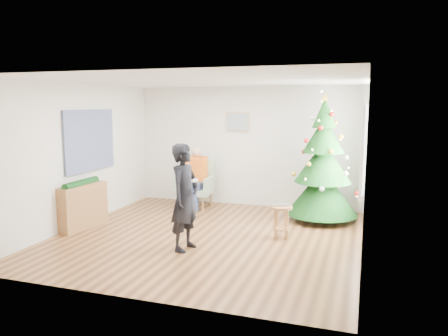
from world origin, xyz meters
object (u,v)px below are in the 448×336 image
(stool, at_px, (281,222))
(console, at_px, (82,206))
(christmas_tree, at_px, (323,164))
(armchair, at_px, (196,190))
(standing_man, at_px, (185,197))

(stool, height_order, console, console)
(christmas_tree, relative_size, stool, 4.45)
(christmas_tree, bearing_deg, armchair, 174.19)
(armchair, relative_size, standing_man, 0.61)
(stool, distance_m, console, 3.57)
(console, bearing_deg, armchair, 67.28)
(console, bearing_deg, christmas_tree, 33.84)
(stool, distance_m, standing_man, 1.75)
(stool, relative_size, standing_man, 0.33)
(stool, height_order, armchair, armchair)
(christmas_tree, distance_m, console, 4.53)
(stool, xyz_separation_m, armchair, (-2.20, 1.63, 0.09))
(standing_man, bearing_deg, christmas_tree, -28.88)
(armchair, height_order, standing_man, standing_man)
(armchair, bearing_deg, stool, -39.50)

